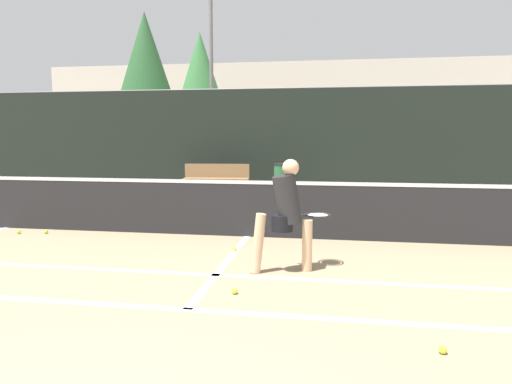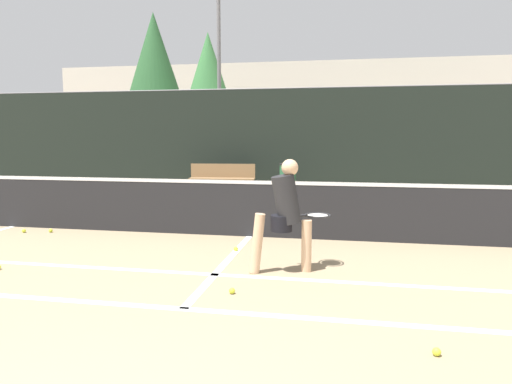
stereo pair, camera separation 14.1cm
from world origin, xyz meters
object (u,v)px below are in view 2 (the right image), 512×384
object	(u,v)px
player_practicing	(286,211)
courtside_bench	(222,177)
trash_bin	(288,180)
parked_car	(441,170)

from	to	relation	value
player_practicing	courtside_bench	xyz separation A→B (m)	(-2.72, 7.21, -0.29)
courtside_bench	trash_bin	xyz separation A→B (m)	(1.93, -0.24, -0.02)
player_practicing	courtside_bench	distance (m)	7.71
trash_bin	parked_car	size ratio (longest dim) A/B	0.23
player_practicing	parked_car	xyz separation A→B (m)	(3.86, 10.10, -0.20)
player_practicing	trash_bin	xyz separation A→B (m)	(-0.79, 6.97, -0.31)
player_practicing	courtside_bench	world-z (taller)	player_practicing
courtside_bench	trash_bin	bearing A→B (deg)	-12.32
trash_bin	parked_car	world-z (taller)	parked_car
courtside_bench	trash_bin	size ratio (longest dim) A/B	2.10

